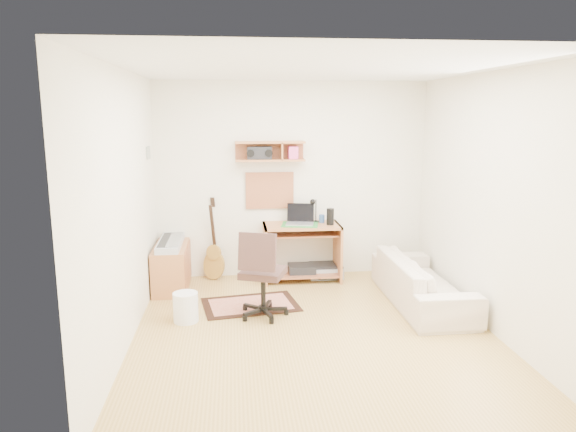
{
  "coord_description": "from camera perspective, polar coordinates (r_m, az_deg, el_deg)",
  "views": [
    {
      "loc": [
        -0.78,
        -5.05,
        2.2
      ],
      "look_at": [
        -0.15,
        1.05,
        1.0
      ],
      "focal_mm": 33.24,
      "sensor_mm": 36.0,
      "label": 1
    }
  ],
  "objects": [
    {
      "name": "printer",
      "position": [
        7.28,
        4.04,
        -5.85
      ],
      "size": [
        0.45,
        0.35,
        0.17
      ],
      "primitive_type": "cube",
      "rotation": [
        0.0,
        0.0,
        0.0
      ],
      "color": "#A5A8AA",
      "rests_on": "floor"
    },
    {
      "name": "wall_shelf",
      "position": [
        6.96,
        -1.94,
        6.95
      ],
      "size": [
        0.9,
        0.25,
        0.26
      ],
      "primitive_type": "cube",
      "color": "#BF7643",
      "rests_on": "back_wall"
    },
    {
      "name": "music_keyboard",
      "position": [
        6.84,
        -12.46,
        -2.82
      ],
      "size": [
        0.28,
        0.88,
        0.08
      ],
      "primitive_type": "cube",
      "color": "#B2B5BA",
      "rests_on": "cabinet"
    },
    {
      "name": "back_wall",
      "position": [
        7.15,
        0.41,
        3.85
      ],
      "size": [
        3.6,
        0.01,
        2.6
      ],
      "primitive_type": "cube",
      "color": "white",
      "rests_on": "ground"
    },
    {
      "name": "boombox",
      "position": [
        6.94,
        -3.08,
        6.77
      ],
      "size": [
        0.31,
        0.14,
        0.16
      ],
      "primitive_type": "cube",
      "color": "black",
      "rests_on": "wall_shelf"
    },
    {
      "name": "wall_photo",
      "position": [
        6.64,
        -14.71,
        6.57
      ],
      "size": [
        0.02,
        0.2,
        0.15
      ],
      "primitive_type": "cube",
      "color": "#4C8CBF",
      "rests_on": "left_wall"
    },
    {
      "name": "task_chair",
      "position": [
        5.8,
        -2.68,
        -6.06
      ],
      "size": [
        0.64,
        0.64,
        0.98
      ],
      "primitive_type": null,
      "rotation": [
        0.0,
        0.0,
        -0.34
      ],
      "color": "#3C2723",
      "rests_on": "floor"
    },
    {
      "name": "floor",
      "position": [
        5.56,
        2.71,
        -12.29
      ],
      "size": [
        3.6,
        4.0,
        0.01
      ],
      "primitive_type": "cube",
      "color": "tan",
      "rests_on": "ground"
    },
    {
      "name": "rug",
      "position": [
        6.27,
        -4.04,
        -9.41
      ],
      "size": [
        1.17,
        0.88,
        0.01
      ],
      "primitive_type": "cube",
      "rotation": [
        0.0,
        0.0,
        0.16
      ],
      "color": "beige",
      "rests_on": "floor"
    },
    {
      "name": "desk_lamp",
      "position": [
        7.11,
        3.0,
        0.6
      ],
      "size": [
        0.11,
        0.11,
        0.32
      ],
      "primitive_type": null,
      "color": "black",
      "rests_on": "desk"
    },
    {
      "name": "guitar",
      "position": [
        7.11,
        -7.99,
        -2.46
      ],
      "size": [
        0.34,
        0.29,
        1.1
      ],
      "primitive_type": null,
      "rotation": [
        0.0,
        0.0,
        -0.42
      ],
      "color": "#B28737",
      "rests_on": "floor"
    },
    {
      "name": "pencil_cup",
      "position": [
        7.11,
        3.64,
        -0.28
      ],
      "size": [
        0.07,
        0.07,
        0.11
      ],
      "primitive_type": "cylinder",
      "color": "#315694",
      "rests_on": "desk"
    },
    {
      "name": "laptop",
      "position": [
        6.93,
        1.29,
        0.14
      ],
      "size": [
        0.41,
        0.41,
        0.27
      ],
      "primitive_type": null,
      "rotation": [
        0.0,
        0.0,
        -0.19
      ],
      "color": "silver",
      "rests_on": "desk"
    },
    {
      "name": "desk",
      "position": [
        7.07,
        1.48,
        -3.89
      ],
      "size": [
        1.0,
        0.55,
        0.75
      ],
      "primitive_type": null,
      "color": "#BF7643",
      "rests_on": "floor"
    },
    {
      "name": "cork_board",
      "position": [
        7.12,
        -1.97,
        2.75
      ],
      "size": [
        0.64,
        0.03,
        0.49
      ],
      "primitive_type": "cube",
      "color": "tan",
      "rests_on": "back_wall"
    },
    {
      "name": "ceiling",
      "position": [
        5.12,
        2.99,
        15.6
      ],
      "size": [
        3.6,
        4.0,
        0.01
      ],
      "primitive_type": "cube",
      "color": "white",
      "rests_on": "ground"
    },
    {
      "name": "speaker",
      "position": [
        6.97,
        4.54,
        -0.07
      ],
      "size": [
        0.1,
        0.1,
        0.22
      ],
      "primitive_type": "cylinder",
      "color": "black",
      "rests_on": "desk"
    },
    {
      "name": "cabinet",
      "position": [
        6.92,
        -12.36,
        -5.34
      ],
      "size": [
        0.4,
        0.9,
        0.55
      ],
      "primitive_type": "cube",
      "color": "#BF7643",
      "rests_on": "floor"
    },
    {
      "name": "sofa",
      "position": [
        6.39,
        14.2,
        -6.0
      ],
      "size": [
        0.54,
        1.84,
        0.72
      ],
      "primitive_type": "imported",
      "rotation": [
        0.0,
        0.0,
        1.57
      ],
      "color": "beige",
      "rests_on": "floor"
    },
    {
      "name": "waste_basket",
      "position": [
        5.85,
        -10.89,
        -9.56
      ],
      "size": [
        0.29,
        0.29,
        0.32
      ],
      "primitive_type": "cylinder",
      "rotation": [
        0.0,
        0.0,
        -0.08
      ],
      "color": "white",
      "rests_on": "floor"
    },
    {
      "name": "right_wall",
      "position": [
        5.74,
        20.96,
        1.32
      ],
      "size": [
        0.01,
        4.0,
        2.6
      ],
      "primitive_type": "cube",
      "color": "white",
      "rests_on": "ground"
    },
    {
      "name": "left_wall",
      "position": [
        5.23,
        -17.12,
        0.67
      ],
      "size": [
        0.01,
        4.0,
        2.6
      ],
      "primitive_type": "cube",
      "color": "white",
      "rests_on": "ground"
    }
  ]
}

